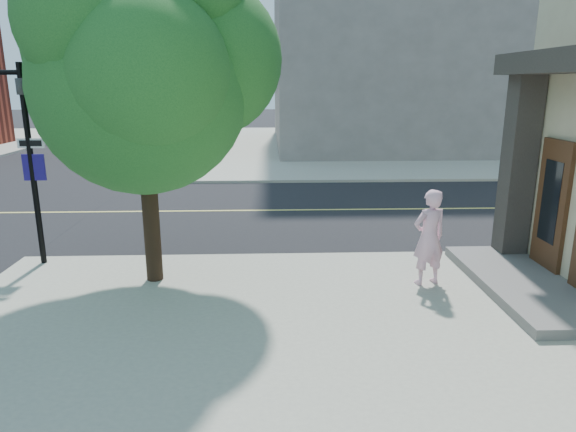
{
  "coord_description": "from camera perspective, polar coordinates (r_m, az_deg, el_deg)",
  "views": [
    {
      "loc": [
        4.44,
        -10.9,
        3.84
      ],
      "look_at": [
        4.82,
        -1.17,
        1.3
      ],
      "focal_mm": 31.67,
      "sensor_mm": 36.0,
      "label": 1
    }
  ],
  "objects": [
    {
      "name": "street_tree",
      "position": [
        9.7,
        -15.62,
        16.35
      ],
      "size": [
        4.79,
        4.35,
        6.35
      ],
      "rotation": [
        0.0,
        0.0,
        -0.13
      ],
      "color": "black",
      "rests_on": "sidewalk_se"
    },
    {
      "name": "road_ew",
      "position": [
        16.48,
        -17.8,
        0.45
      ],
      "size": [
        140.0,
        9.0,
        0.01
      ],
      "primitive_type": "cube",
      "color": "black",
      "rests_on": "ground"
    },
    {
      "name": "filler_ne",
      "position": [
        34.42,
        14.79,
        19.64
      ],
      "size": [
        18.0,
        16.0,
        14.0
      ],
      "primitive_type": "cube",
      "color": "slate",
      "rests_on": "sidewalk_ne"
    },
    {
      "name": "sidewalk_ne",
      "position": [
        33.85,
        13.43,
        7.82
      ],
      "size": [
        29.0,
        25.0,
        0.12
      ],
      "primitive_type": "cube",
      "color": "#A2A290",
      "rests_on": "ground"
    },
    {
      "name": "man_on_phone",
      "position": [
        9.91,
        15.54,
        -2.33
      ],
      "size": [
        0.77,
        0.62,
        1.85
      ],
      "primitive_type": "imported",
      "rotation": [
        0.0,
        0.0,
        3.45
      ],
      "color": "#E6ACC4",
      "rests_on": "sidewalk_se"
    },
    {
      "name": "ground",
      "position": [
        12.38,
        -23.21,
        -4.68
      ],
      "size": [
        140.0,
        140.0,
        0.0
      ],
      "primitive_type": "plane",
      "color": "black",
      "rests_on": "ground"
    }
  ]
}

